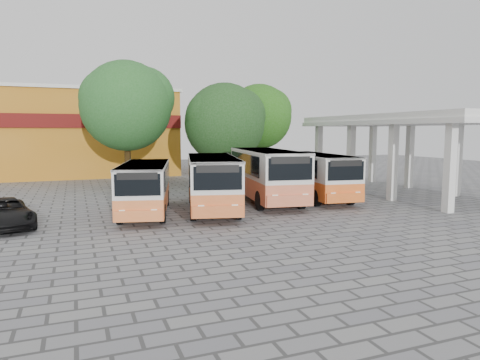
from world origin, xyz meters
name	(u,v)px	position (x,y,z in m)	size (l,w,h in m)	color
ground	(294,214)	(0.00, 0.00, 0.00)	(90.00, 90.00, 0.00)	gray
terminal_shelter	(404,122)	(10.50, 4.00, 4.91)	(6.80, 15.80, 5.40)	silver
shophouse_block	(69,133)	(-11.00, 25.99, 4.16)	(20.40, 10.40, 8.30)	#AE6A14
bus_far_left	(145,185)	(-7.18, 2.81, 1.53)	(3.87, 7.71, 2.64)	orange
bus_centre_left	(212,180)	(-3.63, 2.55, 1.70)	(4.32, 8.56, 2.93)	orange
bus_centre_right	(267,172)	(0.35, 4.19, 1.83)	(3.94, 9.09, 3.16)	#D86942
bus_far_right	(316,173)	(3.69, 4.02, 1.66)	(3.36, 8.19, 2.86)	orange
tree_left	(127,103)	(-6.59, 14.90, 6.46)	(7.28, 6.93, 9.70)	#35240D
tree_middle	(226,121)	(0.63, 12.58, 5.12)	(6.59, 6.28, 8.06)	#392712
tree_right	(260,115)	(4.53, 14.81, 5.73)	(5.86, 5.58, 8.34)	#3F2B1A
parked_car	(4,213)	(-13.56, 1.88, 0.65)	(2.15, 4.66, 1.29)	black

